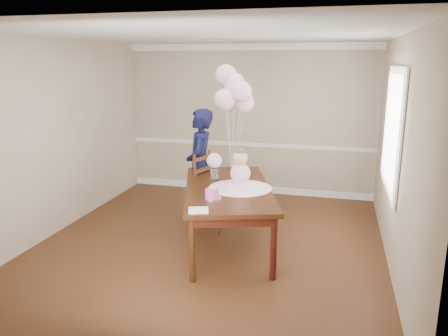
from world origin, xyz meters
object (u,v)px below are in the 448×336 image
dining_chair_seat (215,196)px  woman (200,166)px  dining_table_top (227,189)px  birthday_cake (212,193)px

dining_chair_seat → woman: woman is taller
dining_table_top → dining_chair_seat: size_ratio=4.47×
dining_table_top → woman: size_ratio=1.25×
dining_table_top → dining_chair_seat: bearing=102.8°
birthday_cake → dining_chair_seat: birthday_cake is taller
dining_table_top → birthday_cake: 0.54m
dining_chair_seat → woman: bearing=157.3°
dining_table_top → woman: 1.02m
birthday_cake → dining_table_top: bearing=83.8°
dining_table_top → woman: bearing=110.3°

